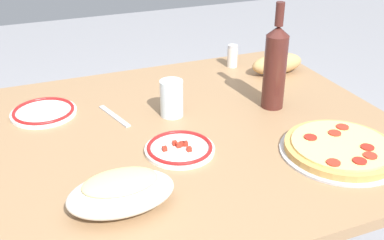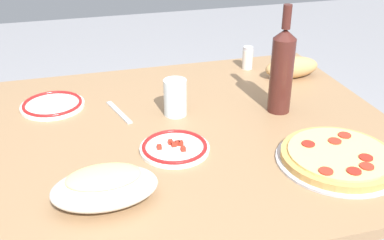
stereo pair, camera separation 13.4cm
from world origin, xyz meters
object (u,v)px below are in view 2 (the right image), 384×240
at_px(baked_pasta_dish, 105,186).
at_px(side_plate_near, 52,105).
at_px(bread_loaf, 292,67).
at_px(side_plate_far, 175,147).
at_px(wine_bottle, 282,69).
at_px(water_glass, 175,97).
at_px(spice_shaker, 248,58).
at_px(dining_table, 192,160).
at_px(pepperoni_pizza, 338,157).

height_order(baked_pasta_dish, side_plate_near, baked_pasta_dish).
distance_m(baked_pasta_dish, side_plate_near, 0.55).
bearing_deg(bread_loaf, side_plate_near, 1.65).
height_order(baked_pasta_dish, bread_loaf, same).
bearing_deg(side_plate_far, wine_bottle, -158.26).
bearing_deg(water_glass, baked_pasta_dish, 56.16).
height_order(side_plate_near, spice_shaker, spice_shaker).
bearing_deg(baked_pasta_dish, water_glass, -123.84).
bearing_deg(wine_bottle, baked_pasta_dish, 29.16).
height_order(wine_bottle, water_glass, wine_bottle).
xyz_separation_m(dining_table, baked_pasta_dish, (0.28, 0.27, 0.15)).
bearing_deg(bread_loaf, baked_pasta_dish, 37.26).
relative_size(bread_loaf, spice_shaker, 2.33).
height_order(dining_table, pepperoni_pizza, pepperoni_pizza).
xyz_separation_m(baked_pasta_dish, side_plate_far, (-0.20, -0.17, -0.03)).
height_order(baked_pasta_dish, wine_bottle, wine_bottle).
distance_m(side_plate_near, spice_shaker, 0.74).
relative_size(pepperoni_pizza, side_plate_near, 1.59).
bearing_deg(pepperoni_pizza, wine_bottle, -86.33).
height_order(pepperoni_pizza, bread_loaf, bread_loaf).
bearing_deg(pepperoni_pizza, bread_loaf, -104.29).
distance_m(side_plate_near, side_plate_far, 0.48).
bearing_deg(baked_pasta_dish, bread_loaf, -142.74).
distance_m(baked_pasta_dish, wine_bottle, 0.66).
height_order(pepperoni_pizza, side_plate_far, pepperoni_pizza).
distance_m(dining_table, side_plate_far, 0.17).
bearing_deg(spice_shaker, bread_loaf, 134.00).
xyz_separation_m(side_plate_near, side_plate_far, (-0.31, 0.36, 0.00)).
height_order(wine_bottle, spice_shaker, wine_bottle).
xyz_separation_m(water_glass, side_plate_far, (0.05, 0.21, -0.05)).
height_order(bread_loaf, spice_shaker, spice_shaker).
height_order(side_plate_far, bread_loaf, bread_loaf).
bearing_deg(wine_bottle, dining_table, 8.90).
bearing_deg(water_glass, dining_table, 102.17).
bearing_deg(wine_bottle, pepperoni_pizza, 93.67).
distance_m(wine_bottle, spice_shaker, 0.38).
bearing_deg(water_glass, spice_shaker, -139.63).
relative_size(dining_table, water_glass, 10.58).
relative_size(dining_table, pepperoni_pizza, 3.78).
distance_m(pepperoni_pizza, bread_loaf, 0.57).
xyz_separation_m(dining_table, wine_bottle, (-0.29, -0.05, 0.24)).
distance_m(water_glass, bread_loaf, 0.51).
distance_m(baked_pasta_dish, spice_shaker, 0.92).
bearing_deg(spice_shaker, dining_table, 50.90).
height_order(pepperoni_pizza, baked_pasta_dish, baked_pasta_dish).
bearing_deg(pepperoni_pizza, water_glass, -48.17).
relative_size(wine_bottle, bread_loaf, 1.64).
bearing_deg(baked_pasta_dish, wine_bottle, -150.84).
distance_m(pepperoni_pizza, water_glass, 0.51).
height_order(dining_table, baked_pasta_dish, baked_pasta_dish).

